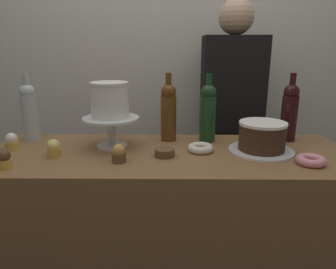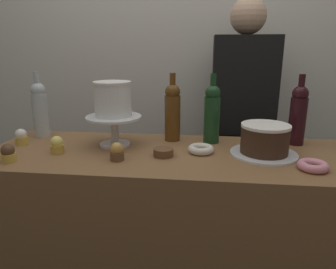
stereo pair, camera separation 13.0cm
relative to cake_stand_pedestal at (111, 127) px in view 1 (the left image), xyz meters
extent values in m
cube|color=silver|center=(0.26, 0.79, 0.31)|extent=(6.00, 0.05, 2.60)
cube|color=brown|center=(0.26, -0.07, -0.54)|extent=(1.59, 0.57, 0.89)
cylinder|color=silver|center=(0.00, 0.00, -0.09)|extent=(0.14, 0.14, 0.01)
cylinder|color=silver|center=(0.00, 0.00, -0.03)|extent=(0.04, 0.04, 0.12)
cylinder|color=silver|center=(0.00, 0.00, 0.04)|extent=(0.25, 0.25, 0.01)
cylinder|color=white|center=(0.00, 0.00, 0.12)|extent=(0.16, 0.16, 0.14)
cylinder|color=white|center=(0.00, 0.00, 0.19)|extent=(0.17, 0.17, 0.01)
cylinder|color=white|center=(0.66, -0.06, -0.09)|extent=(0.28, 0.28, 0.01)
cylinder|color=#3D2619|center=(0.66, -0.06, -0.03)|extent=(0.20, 0.20, 0.11)
cylinder|color=white|center=(0.66, -0.06, 0.03)|extent=(0.20, 0.20, 0.01)
cylinder|color=black|center=(0.84, 0.12, 0.01)|extent=(0.08, 0.08, 0.22)
sphere|color=black|center=(0.84, 0.12, 0.14)|extent=(0.07, 0.07, 0.07)
cylinder|color=black|center=(0.84, 0.12, 0.19)|extent=(0.03, 0.03, 0.08)
cylinder|color=#5B3814|center=(0.25, 0.12, 0.01)|extent=(0.08, 0.08, 0.22)
sphere|color=#5B3814|center=(0.25, 0.12, 0.14)|extent=(0.07, 0.07, 0.07)
cylinder|color=#5B3814|center=(0.25, 0.12, 0.19)|extent=(0.03, 0.03, 0.08)
cylinder|color=#193D1E|center=(0.44, 0.10, 0.01)|extent=(0.08, 0.08, 0.22)
sphere|color=#193D1E|center=(0.44, 0.10, 0.14)|extent=(0.07, 0.07, 0.07)
cylinder|color=#193D1E|center=(0.44, 0.10, 0.19)|extent=(0.03, 0.03, 0.08)
cylinder|color=#B2BCC1|center=(-0.41, 0.11, 0.01)|extent=(0.08, 0.08, 0.22)
sphere|color=#B2BCC1|center=(-0.41, 0.11, 0.14)|extent=(0.07, 0.07, 0.07)
cylinder|color=#B2BCC1|center=(-0.41, 0.11, 0.19)|extent=(0.03, 0.03, 0.08)
cylinder|color=gold|center=(-0.22, -0.13, -0.08)|extent=(0.06, 0.06, 0.03)
sphere|color=#EFDB6B|center=(-0.22, -0.13, -0.05)|extent=(0.05, 0.05, 0.05)
cylinder|color=brown|center=(0.06, -0.19, -0.08)|extent=(0.06, 0.06, 0.03)
sphere|color=#CC9347|center=(0.06, -0.19, -0.05)|extent=(0.05, 0.05, 0.05)
cylinder|color=gold|center=(-0.36, -0.26, -0.08)|extent=(0.06, 0.06, 0.03)
sphere|color=brown|center=(-0.36, -0.26, -0.05)|extent=(0.05, 0.05, 0.05)
cylinder|color=gold|center=(-0.44, -0.03, -0.08)|extent=(0.06, 0.06, 0.03)
sphere|color=white|center=(-0.44, -0.03, -0.05)|extent=(0.05, 0.05, 0.05)
torus|color=pink|center=(0.81, -0.21, -0.08)|extent=(0.11, 0.11, 0.03)
torus|color=silver|center=(0.40, -0.06, -0.08)|extent=(0.11, 0.11, 0.03)
cylinder|color=brown|center=(0.24, -0.12, -0.09)|extent=(0.08, 0.08, 0.01)
cylinder|color=brown|center=(0.24, -0.12, -0.08)|extent=(0.08, 0.08, 0.01)
cylinder|color=brown|center=(0.24, -0.12, -0.07)|extent=(0.08, 0.08, 0.01)
cube|color=black|center=(0.63, 0.51, -0.56)|extent=(0.28, 0.18, 0.85)
cube|color=black|center=(0.63, 0.51, 0.14)|extent=(0.36, 0.22, 0.55)
sphere|color=tan|center=(0.63, 0.51, 0.51)|extent=(0.20, 0.20, 0.20)
camera|label=1|loc=(0.27, -1.33, 0.34)|focal=32.73mm
camera|label=2|loc=(0.40, -1.32, 0.34)|focal=32.73mm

